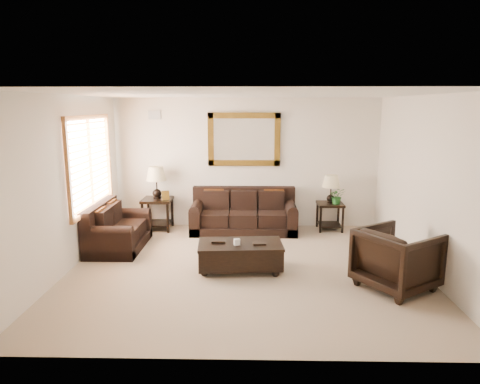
{
  "coord_description": "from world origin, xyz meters",
  "views": [
    {
      "loc": [
        0.06,
        -6.42,
        2.53
      ],
      "look_at": [
        -0.09,
        0.6,
        1.12
      ],
      "focal_mm": 32.0,
      "sensor_mm": 36.0,
      "label": 1
    }
  ],
  "objects_px": {
    "end_table_right": "(331,194)",
    "armchair": "(397,256)",
    "loveseat": "(116,232)",
    "sofa": "(244,216)",
    "coffee_table": "(240,253)",
    "end_table_left": "(157,189)"
  },
  "relations": [
    {
      "from": "coffee_table",
      "to": "armchair",
      "type": "relative_size",
      "value": 1.42
    },
    {
      "from": "sofa",
      "to": "end_table_left",
      "type": "bearing_deg",
      "value": 177.44
    },
    {
      "from": "armchair",
      "to": "loveseat",
      "type": "bearing_deg",
      "value": 36.06
    },
    {
      "from": "loveseat",
      "to": "coffee_table",
      "type": "height_order",
      "value": "loveseat"
    },
    {
      "from": "armchair",
      "to": "end_table_right",
      "type": "bearing_deg",
      "value": -25.81
    },
    {
      "from": "end_table_left",
      "to": "end_table_right",
      "type": "bearing_deg",
      "value": 0.64
    },
    {
      "from": "end_table_right",
      "to": "coffee_table",
      "type": "xyz_separation_m",
      "value": [
        -1.81,
        -2.27,
        -0.48
      ]
    },
    {
      "from": "end_table_left",
      "to": "coffee_table",
      "type": "height_order",
      "value": "end_table_left"
    },
    {
      "from": "sofa",
      "to": "loveseat",
      "type": "xyz_separation_m",
      "value": [
        -2.3,
        -1.13,
        -0.01
      ]
    },
    {
      "from": "end_table_left",
      "to": "coffee_table",
      "type": "relative_size",
      "value": 0.98
    },
    {
      "from": "sofa",
      "to": "coffee_table",
      "type": "bearing_deg",
      "value": -90.61
    },
    {
      "from": "loveseat",
      "to": "end_table_left",
      "type": "distance_m",
      "value": 1.42
    },
    {
      "from": "armchair",
      "to": "coffee_table",
      "type": "bearing_deg",
      "value": 40.34
    },
    {
      "from": "end_table_left",
      "to": "sofa",
      "type": "bearing_deg",
      "value": -2.56
    },
    {
      "from": "loveseat",
      "to": "coffee_table",
      "type": "bearing_deg",
      "value": -114.26
    },
    {
      "from": "sofa",
      "to": "armchair",
      "type": "relative_size",
      "value": 2.24
    },
    {
      "from": "end_table_left",
      "to": "armchair",
      "type": "relative_size",
      "value": 1.39
    },
    {
      "from": "end_table_right",
      "to": "armchair",
      "type": "relative_size",
      "value": 1.21
    },
    {
      "from": "loveseat",
      "to": "end_table_right",
      "type": "relative_size",
      "value": 1.28
    },
    {
      "from": "end_table_right",
      "to": "armchair",
      "type": "bearing_deg",
      "value": -82.19
    },
    {
      "from": "loveseat",
      "to": "coffee_table",
      "type": "relative_size",
      "value": 1.09
    },
    {
      "from": "end_table_right",
      "to": "coffee_table",
      "type": "relative_size",
      "value": 0.85
    }
  ]
}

